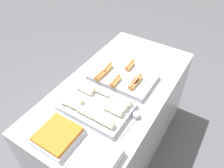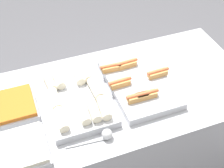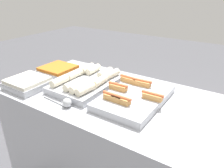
{
  "view_description": "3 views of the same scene",
  "coord_description": "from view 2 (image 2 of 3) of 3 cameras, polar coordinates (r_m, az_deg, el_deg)",
  "views": [
    {
      "loc": [
        -1.17,
        -0.69,
        2.21
      ],
      "look_at": [
        -0.06,
        0.0,
        1.0
      ],
      "focal_mm": 35.0,
      "sensor_mm": 36.0,
      "label": 1
    },
    {
      "loc": [
        -0.53,
        -1.25,
        2.29
      ],
      "look_at": [
        -0.06,
        0.0,
        1.0
      ],
      "focal_mm": 50.0,
      "sensor_mm": 36.0,
      "label": 2
    },
    {
      "loc": [
        0.69,
        -1.15,
        1.63
      ],
      "look_at": [
        -0.06,
        0.0,
        1.0
      ],
      "focal_mm": 35.0,
      "sensor_mm": 36.0,
      "label": 3
    }
  ],
  "objects": [
    {
      "name": "tray_wraps",
      "position": [
        1.84,
        -6.56,
        -2.57
      ],
      "size": [
        0.37,
        0.53,
        0.1
      ],
      "color": "#A8AAB2",
      "rests_on": "counter"
    },
    {
      "name": "tray_side_front",
      "position": [
        1.67,
        -16.51,
        -11.69
      ],
      "size": [
        0.28,
        0.27,
        0.07
      ],
      "color": "#A8AAB2",
      "rests_on": "counter"
    },
    {
      "name": "serving_spoon_near",
      "position": [
        1.67,
        -1.27,
        -9.32
      ],
      "size": [
        0.26,
        0.06,
        0.06
      ],
      "color": "#B2B5BA",
      "rests_on": "counter"
    },
    {
      "name": "tray_hotdogs",
      "position": [
        1.94,
        4.8,
        0.21
      ],
      "size": [
        0.4,
        0.55,
        0.1
      ],
      "color": "#A8AAB2",
      "rests_on": "counter"
    },
    {
      "name": "tray_side_back",
      "position": [
        1.87,
        -17.89,
        -4.16
      ],
      "size": [
        0.28,
        0.27,
        0.07
      ],
      "color": "#A8AAB2",
      "rests_on": "counter"
    },
    {
      "name": "counter",
      "position": [
        2.28,
        1.52,
        -9.51
      ],
      "size": [
        1.67,
        0.86,
        0.92
      ],
      "color": "#A8AAB2",
      "rests_on": "ground_plane"
    }
  ]
}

